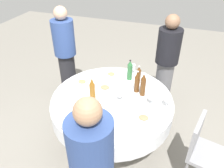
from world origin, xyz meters
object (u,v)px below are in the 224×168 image
at_px(dining_table, 112,106).
at_px(chair_near, 203,149).
at_px(wine_glass_left, 152,97).
at_px(plate_east, 111,75).
at_px(plate_left, 105,88).
at_px(plate_west, 82,82).
at_px(bottle_brown_front, 137,82).
at_px(person_mid, 66,54).
at_px(wine_glass_far, 133,67).
at_px(person_rear, 166,63).
at_px(wine_glass_near, 168,99).
at_px(wine_glass_front, 78,110).
at_px(wine_glass_inner, 120,93).
at_px(plate_south, 144,118).
at_px(bottle_brown_far, 139,75).
at_px(bottle_brown_mid, 143,85).
at_px(bottle_green_rear, 130,71).
at_px(bottle_amber_outer, 92,89).

distance_m(dining_table, chair_near, 1.15).
bearing_deg(wine_glass_left, plate_east, 145.21).
height_order(dining_table, plate_left, plate_left).
bearing_deg(dining_table, plate_west, 161.13).
height_order(bottle_brown_front, person_mid, person_mid).
height_order(wine_glass_far, person_rear, person_rear).
bearing_deg(wine_glass_near, wine_glass_front, -150.97).
height_order(wine_glass_inner, plate_south, wine_glass_inner).
height_order(bottle_brown_far, plate_south, bottle_brown_far).
bearing_deg(person_rear, bottle_brown_mid, -74.59).
relative_size(plate_left, chair_near, 0.29).
bearing_deg(wine_glass_far, chair_near, -41.49).
bearing_deg(plate_east, plate_west, -134.70).
height_order(bottle_brown_mid, person_mid, person_mid).
relative_size(bottle_brown_far, wine_glass_far, 1.77).
bearing_deg(chair_near, plate_south, -76.56).
height_order(bottle_green_rear, wine_glass_near, bottle_green_rear).
bearing_deg(plate_west, bottle_brown_far, 20.36).
bearing_deg(bottle_brown_mid, bottle_amber_outer, -152.36).
relative_size(bottle_amber_outer, bottle_brown_mid, 0.99).
xyz_separation_m(bottle_brown_mid, plate_left, (-0.49, -0.03, -0.14)).
bearing_deg(wine_glass_near, wine_glass_left, -179.93).
xyz_separation_m(bottle_brown_mid, wine_glass_left, (0.13, -0.14, -0.05)).
xyz_separation_m(plate_left, plate_east, (-0.03, 0.34, -0.00)).
bearing_deg(bottle_brown_mid, bottle_green_rear, 129.70).
xyz_separation_m(dining_table, plate_south, (0.45, -0.27, 0.16)).
height_order(bottle_green_rear, wine_glass_far, bottle_green_rear).
xyz_separation_m(wine_glass_far, wine_glass_inner, (0.01, -0.65, 0.00)).
bearing_deg(bottle_brown_far, bottle_brown_front, -82.35).
xyz_separation_m(bottle_brown_far, plate_left, (-0.37, -0.29, -0.11)).
height_order(wine_glass_far, plate_east, wine_glass_far).
distance_m(plate_east, plate_south, 0.97).
xyz_separation_m(wine_glass_inner, plate_left, (-0.25, 0.16, -0.09)).
bearing_deg(chair_near, wine_glass_left, -101.37).
bearing_deg(wine_glass_front, plate_left, 81.88).
bearing_deg(bottle_green_rear, bottle_brown_front, -57.17).
height_order(bottle_brown_front, chair_near, bottle_brown_front).
height_order(bottle_brown_mid, bottle_brown_far, bottle_brown_mid).
distance_m(bottle_amber_outer, plate_west, 0.42).
relative_size(bottle_amber_outer, wine_glass_near, 1.98).
xyz_separation_m(bottle_brown_far, wine_glass_left, (0.25, -0.40, -0.01)).
distance_m(wine_glass_far, chair_near, 1.39).
relative_size(bottle_amber_outer, plate_south, 1.37).
xyz_separation_m(bottle_brown_far, wine_glass_inner, (-0.12, -0.45, -0.01)).
height_order(plate_east, person_rear, person_rear).
bearing_deg(chair_near, plate_left, -94.39).
distance_m(dining_table, wine_glass_far, 0.69).
xyz_separation_m(wine_glass_far, wine_glass_front, (-0.33, -1.10, 0.01)).
relative_size(bottle_brown_front, chair_near, 0.34).
bearing_deg(wine_glass_inner, plate_west, 162.64).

